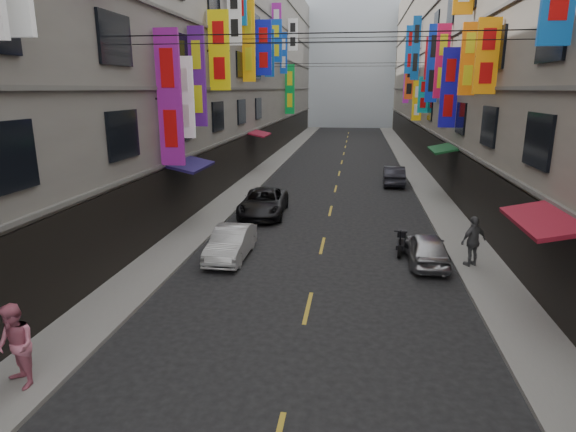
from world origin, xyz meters
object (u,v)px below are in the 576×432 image
(scooter_far_right, at_px, (401,242))
(pedestrian_rfar, at_px, (473,241))
(car_left_far, at_px, (264,203))
(car_right_mid, at_px, (426,248))
(car_right_far, at_px, (394,175))
(car_left_mid, at_px, (231,243))
(pedestrian_lfar, at_px, (15,347))

(scooter_far_right, height_order, pedestrian_rfar, pedestrian_rfar)
(scooter_far_right, bearing_deg, pedestrian_rfar, 158.09)
(scooter_far_right, distance_m, car_left_far, 8.29)
(scooter_far_right, height_order, car_left_far, car_left_far)
(scooter_far_right, xyz_separation_m, car_right_mid, (0.82, -1.14, 0.16))
(car_left_far, relative_size, pedestrian_rfar, 2.60)
(car_left_far, relative_size, car_right_far, 1.21)
(car_left_mid, distance_m, car_right_far, 17.52)
(car_left_mid, xyz_separation_m, car_left_far, (0.00, 6.61, 0.06))
(scooter_far_right, relative_size, pedestrian_lfar, 0.95)
(pedestrian_lfar, bearing_deg, car_right_far, 102.09)
(car_left_mid, height_order, car_left_far, car_left_far)
(pedestrian_lfar, bearing_deg, car_left_far, 114.59)
(car_right_mid, bearing_deg, car_left_mid, 2.10)
(scooter_far_right, relative_size, pedestrian_rfar, 0.97)
(car_left_mid, height_order, pedestrian_rfar, pedestrian_rfar)
(car_left_mid, bearing_deg, car_left_far, 90.25)
(car_right_mid, bearing_deg, scooter_far_right, -55.30)
(car_left_far, height_order, pedestrian_rfar, pedestrian_rfar)
(car_left_far, height_order, car_right_mid, car_left_far)
(car_left_mid, relative_size, car_left_far, 0.77)
(car_left_far, bearing_deg, pedestrian_rfar, -38.34)
(car_right_mid, bearing_deg, car_left_far, -41.09)
(car_right_far, bearing_deg, car_left_mid, 67.26)
(car_left_mid, relative_size, car_right_mid, 1.05)
(car_right_mid, xyz_separation_m, pedestrian_rfar, (1.58, -0.28, 0.45))
(car_left_mid, distance_m, car_right_mid, 7.41)
(pedestrian_lfar, bearing_deg, scooter_far_right, 82.86)
(scooter_far_right, relative_size, car_right_mid, 0.51)
(scooter_far_right, height_order, car_right_far, car_right_far)
(car_left_mid, distance_m, car_left_far, 6.61)
(car_left_far, bearing_deg, car_right_far, 49.51)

